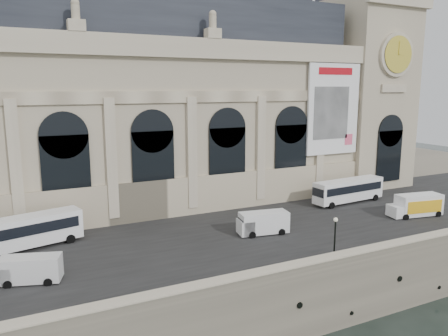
{
  "coord_description": "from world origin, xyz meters",
  "views": [
    {
      "loc": [
        -19.31,
        -28.41,
        22.12
      ],
      "look_at": [
        5.59,
        22.0,
        11.72
      ],
      "focal_mm": 35.0,
      "sensor_mm": 36.0,
      "label": 1
    }
  ],
  "objects_px": {
    "van_b": "(26,270)",
    "bus_right": "(348,190)",
    "van_c": "(261,223)",
    "box_truck": "(416,205)",
    "lamp_right": "(335,238)",
    "bus_left": "(22,232)"
  },
  "relations": [
    {
      "from": "bus_right",
      "to": "van_b",
      "type": "height_order",
      "value": "bus_right"
    },
    {
      "from": "van_b",
      "to": "bus_right",
      "type": "bearing_deg",
      "value": 10.79
    },
    {
      "from": "box_truck",
      "to": "van_c",
      "type": "bearing_deg",
      "value": 172.51
    },
    {
      "from": "van_b",
      "to": "bus_left",
      "type": "bearing_deg",
      "value": 90.05
    },
    {
      "from": "lamp_right",
      "to": "van_b",
      "type": "bearing_deg",
      "value": 164.67
    },
    {
      "from": "bus_left",
      "to": "lamp_right",
      "type": "xyz_separation_m",
      "value": [
        26.55,
        -15.59,
        0.11
      ]
    },
    {
      "from": "bus_left",
      "to": "bus_right",
      "type": "relative_size",
      "value": 1.03
    },
    {
      "from": "bus_right",
      "to": "van_b",
      "type": "bearing_deg",
      "value": -169.21
    },
    {
      "from": "bus_left",
      "to": "box_truck",
      "type": "bearing_deg",
      "value": -11.52
    },
    {
      "from": "bus_left",
      "to": "van_c",
      "type": "height_order",
      "value": "bus_left"
    },
    {
      "from": "van_b",
      "to": "box_truck",
      "type": "distance_m",
      "value": 45.11
    },
    {
      "from": "bus_right",
      "to": "lamp_right",
      "type": "xyz_separation_m",
      "value": [
        -15.41,
        -15.27,
        0.15
      ]
    },
    {
      "from": "box_truck",
      "to": "lamp_right",
      "type": "relative_size",
      "value": 1.78
    },
    {
      "from": "box_truck",
      "to": "lamp_right",
      "type": "height_order",
      "value": "lamp_right"
    },
    {
      "from": "van_b",
      "to": "lamp_right",
      "type": "distance_m",
      "value": 27.54
    },
    {
      "from": "van_b",
      "to": "van_c",
      "type": "distance_m",
      "value": 23.99
    },
    {
      "from": "van_b",
      "to": "lamp_right",
      "type": "bearing_deg",
      "value": -15.33
    },
    {
      "from": "bus_right",
      "to": "bus_left",
      "type": "bearing_deg",
      "value": 179.56
    },
    {
      "from": "bus_right",
      "to": "van_c",
      "type": "bearing_deg",
      "value": -161.34
    },
    {
      "from": "van_c",
      "to": "box_truck",
      "type": "xyz_separation_m",
      "value": [
        21.18,
        -2.78,
        0.14
      ]
    },
    {
      "from": "bus_right",
      "to": "box_truck",
      "type": "xyz_separation_m",
      "value": [
        3.15,
        -8.87,
        -0.47
      ]
    },
    {
      "from": "box_truck",
      "to": "van_b",
      "type": "bearing_deg",
      "value": 178.88
    }
  ]
}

